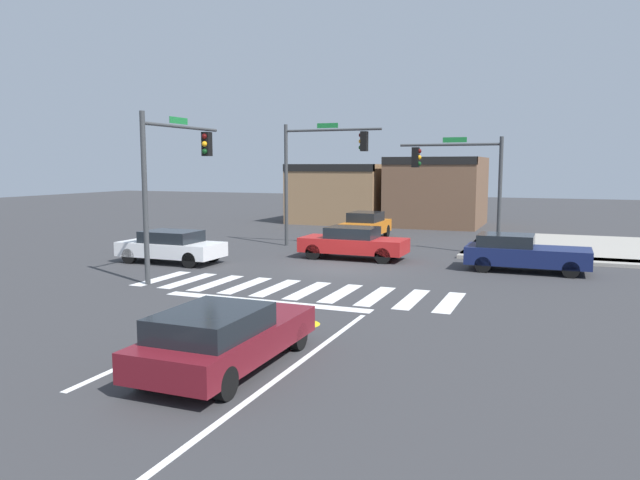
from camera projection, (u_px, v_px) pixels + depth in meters
ground_plane at (338, 268)px, 24.30m from camera, size 120.00×120.00×0.00m
crosswalk_near at (292, 289)px, 20.16m from camera, size 11.02×3.00×0.01m
lane_markings at (209, 352)px, 13.35m from camera, size 6.80×18.75×0.01m
bike_detector_marking at (302, 324)px, 15.71m from camera, size 0.93×0.93×0.01m
curb_corner_northeast at (565, 248)px, 29.83m from camera, size 10.00×10.60×0.15m
storefront_row at (390, 192)px, 42.91m from camera, size 13.25×6.63×4.69m
traffic_signal_northwest at (319, 161)px, 30.09m from camera, size 5.13×0.32×6.19m
traffic_signal_northeast at (461, 173)px, 27.95m from camera, size 4.74×0.32×5.41m
traffic_signal_southwest at (174, 166)px, 22.09m from camera, size 0.32×4.75×5.94m
car_orange at (366, 225)px, 33.94m from camera, size 1.82×4.26×1.53m
car_maroon at (224, 336)px, 12.16m from camera, size 1.92×4.64×1.32m
car_white at (171, 246)px, 25.62m from camera, size 4.43×1.93×1.37m
car_red at (353, 242)px, 26.69m from camera, size 4.66×1.89×1.42m
car_navy at (523, 253)px, 23.51m from camera, size 4.61×1.91×1.43m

